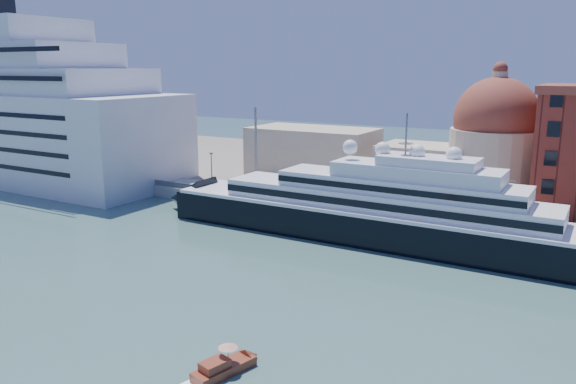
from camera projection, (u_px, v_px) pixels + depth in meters
The scene contains 9 objects.
ground at pixel (247, 271), 79.48m from camera, with size 400.00×400.00×0.00m, color #345A58.
quay at pixel (346, 211), 107.89m from camera, with size 180.00×10.00×2.50m, color gray.
land at pixel (413, 177), 142.54m from camera, with size 260.00×72.00×2.00m, color slate.
quay_fence at pixel (336, 207), 103.70m from camera, with size 180.00×0.10×1.20m, color slate.
superyacht at pixel (357, 213), 94.58m from camera, with size 83.44×11.57×24.94m.
service_barge at pixel (80, 194), 124.86m from camera, with size 11.64×5.41×2.52m.
water_taxi at pixel (223, 367), 52.68m from camera, with size 3.71×6.74×3.05m.
church at pixel (419, 149), 122.67m from camera, with size 66.00×18.00×25.50m.
lamp_posts at pixel (285, 163), 110.79m from camera, with size 120.80×2.40×18.00m.
Camera 1 is at (42.89, -61.99, 28.23)m, focal length 35.00 mm.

